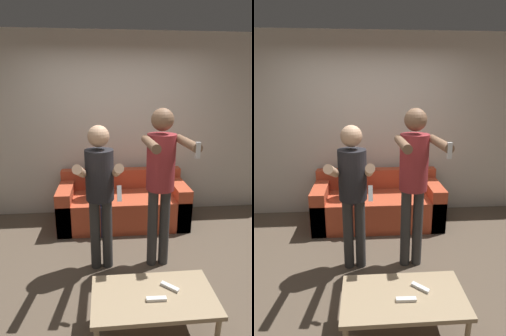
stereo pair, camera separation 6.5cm
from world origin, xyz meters
TOP-DOWN VIEW (x-y plane):
  - ground_plane at (0.00, 0.00)m, footprint 14.00×14.00m
  - wall_back at (0.00, 1.73)m, footprint 6.40×0.06m
  - couch at (0.08, 1.30)m, footprint 1.82×0.78m
  - person_standing_left at (-0.23, 0.26)m, footprint 0.41×0.74m
  - person_standing_right at (0.39, 0.26)m, footprint 0.41×0.72m
  - person_seated at (-0.26, 1.15)m, footprint 0.28×0.51m
  - coffee_table at (0.16, -0.64)m, footprint 0.94×0.50m
  - remote_near at (0.17, -0.70)m, footprint 0.15×0.04m
  - remote_far at (0.30, -0.58)m, footprint 0.14×0.13m

SIDE VIEW (x-z plane):
  - ground_plane at x=0.00m, z-range 0.00..0.00m
  - couch at x=0.08m, z-range -0.10..0.65m
  - coffee_table at x=0.16m, z-range 0.16..0.57m
  - remote_near at x=0.17m, z-range 0.41..0.43m
  - remote_far at x=0.30m, z-range 0.41..0.43m
  - person_seated at x=-0.26m, z-range 0.06..1.24m
  - person_standing_left at x=-0.23m, z-range 0.18..1.76m
  - person_standing_right at x=0.39m, z-range 0.22..1.96m
  - wall_back at x=0.00m, z-range 0.00..2.70m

